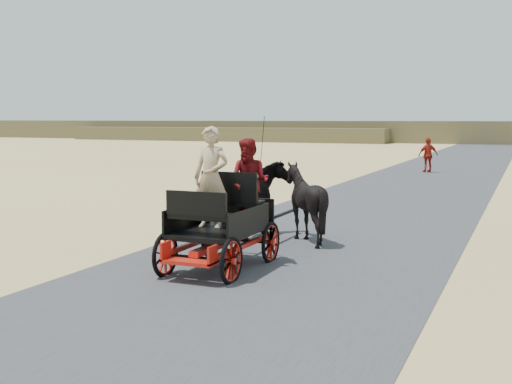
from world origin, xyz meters
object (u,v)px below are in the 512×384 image
at_px(pedestrian, 428,155).
at_px(carriage, 220,248).
at_px(horse_left, 258,200).
at_px(horse_right, 305,202).

bearing_deg(pedestrian, carriage, 55.00).
bearing_deg(carriage, horse_left, 100.39).
bearing_deg(carriage, horse_right, 79.61).
xyz_separation_m(carriage, pedestrian, (0.32, 22.40, 0.50)).
bearing_deg(horse_left, horse_right, -180.00).
height_order(horse_left, pedestrian, pedestrian).
height_order(carriage, horse_right, horse_right).
bearing_deg(carriage, pedestrian, 89.18).
height_order(carriage, horse_left, horse_left).
distance_m(carriage, horse_right, 3.09).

